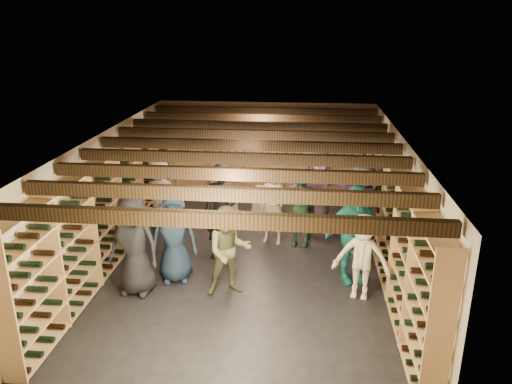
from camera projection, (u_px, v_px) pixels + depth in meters
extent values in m
plane|color=black|center=(249.00, 259.00, 9.66)|extent=(8.00, 8.00, 0.00)
cube|color=#BDAD93|center=(266.00, 148.00, 13.02)|extent=(5.50, 0.02, 2.40)
cube|color=#BDAD93|center=(207.00, 325.00, 5.50)|extent=(5.50, 0.02, 2.40)
cube|color=#BDAD93|center=(106.00, 196.00, 9.52)|extent=(0.02, 8.00, 2.40)
cube|color=#BDAD93|center=(399.00, 206.00, 9.01)|extent=(0.02, 8.00, 2.40)
cube|color=beige|center=(248.00, 138.00, 8.87)|extent=(5.50, 8.00, 0.01)
cube|color=black|center=(213.00, 219.00, 5.63)|extent=(5.40, 0.12, 0.18)
cube|color=black|center=(225.00, 194.00, 6.45)|extent=(5.40, 0.12, 0.18)
cube|color=black|center=(235.00, 174.00, 7.27)|extent=(5.40, 0.12, 0.18)
cube|color=black|center=(242.00, 158.00, 8.09)|extent=(5.40, 0.12, 0.18)
cube|color=black|center=(248.00, 145.00, 8.91)|extent=(5.40, 0.12, 0.18)
cube|color=black|center=(253.00, 135.00, 9.74)|extent=(5.40, 0.12, 0.18)
cube|color=black|center=(258.00, 126.00, 10.56)|extent=(5.40, 0.12, 0.18)
cube|color=black|center=(261.00, 118.00, 11.38)|extent=(5.40, 0.12, 0.18)
cube|color=black|center=(264.00, 111.00, 12.20)|extent=(5.40, 0.12, 0.18)
cube|color=tan|center=(115.00, 202.00, 9.54)|extent=(0.32, 7.50, 2.15)
cube|color=tan|center=(389.00, 212.00, 9.06)|extent=(0.32, 7.50, 2.15)
cube|color=tan|center=(265.00, 155.00, 12.90)|extent=(4.70, 0.30, 2.15)
cube|color=tan|center=(227.00, 219.00, 11.34)|extent=(0.56, 0.43, 0.17)
cube|color=tan|center=(227.00, 212.00, 11.29)|extent=(0.56, 0.43, 0.17)
cube|color=tan|center=(227.00, 205.00, 11.23)|extent=(0.56, 0.43, 0.17)
cube|color=tan|center=(227.00, 198.00, 11.17)|extent=(0.56, 0.43, 0.17)
cube|color=tan|center=(264.00, 212.00, 11.78)|extent=(0.58, 0.48, 0.17)
cube|color=tan|center=(264.00, 205.00, 11.73)|extent=(0.58, 0.48, 0.17)
cube|color=tan|center=(264.00, 198.00, 11.67)|extent=(0.58, 0.48, 0.17)
cube|color=tan|center=(264.00, 191.00, 11.62)|extent=(0.58, 0.48, 0.17)
cube|color=tan|center=(272.00, 208.00, 12.00)|extent=(0.50, 0.33, 0.17)
imported|color=black|center=(134.00, 245.00, 8.23)|extent=(0.91, 0.65, 1.74)
imported|color=black|center=(222.00, 212.00, 9.43)|extent=(0.69, 0.46, 1.88)
imported|color=brown|center=(229.00, 251.00, 8.24)|extent=(0.90, 0.79, 1.55)
imported|color=beige|center=(362.00, 257.00, 8.10)|extent=(1.05, 0.75, 1.48)
imported|color=#1D7E7B|center=(354.00, 234.00, 8.60)|extent=(1.14, 0.76, 1.79)
imported|color=#18283F|center=(174.00, 238.00, 8.64)|extent=(0.88, 0.67, 1.62)
imported|color=gray|center=(273.00, 207.00, 10.14)|extent=(0.64, 0.48, 1.57)
imported|color=#B3A9A3|center=(160.00, 195.00, 10.73)|extent=(1.17, 0.87, 1.62)
imported|color=#274C2D|center=(300.00, 209.00, 10.05)|extent=(0.95, 0.49, 1.55)
imported|color=#895C87|center=(318.00, 193.00, 10.44)|extent=(1.83, 1.19, 1.89)
imported|color=#2F2E33|center=(361.00, 208.00, 9.74)|extent=(1.04, 0.85, 1.82)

